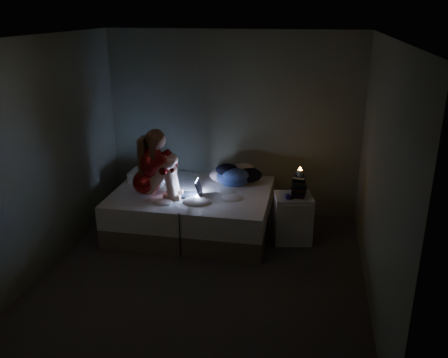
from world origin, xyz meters
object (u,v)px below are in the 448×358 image
(bed, at_px, (193,210))
(nightstand, at_px, (293,218))
(phone, at_px, (288,197))
(laptop, at_px, (188,187))
(candle, at_px, (300,174))
(woman, at_px, (146,163))

(bed, relative_size, nightstand, 3.31)
(nightstand, relative_size, phone, 4.44)
(laptop, relative_size, candle, 4.14)
(nightstand, height_order, candle, candle)
(laptop, xyz_separation_m, nightstand, (1.35, 0.12, -0.37))
(woman, relative_size, phone, 6.42)
(laptop, bearing_deg, woman, -173.66)
(phone, bearing_deg, laptop, 167.72)
(laptop, bearing_deg, phone, -0.81)
(nightstand, distance_m, candle, 0.61)
(nightstand, bearing_deg, bed, 166.43)
(bed, bearing_deg, laptop, -91.67)
(laptop, height_order, nightstand, laptop)
(candle, bearing_deg, woman, -173.62)
(laptop, xyz_separation_m, candle, (1.41, 0.12, 0.24))
(candle, distance_m, phone, 0.33)
(bed, bearing_deg, candle, -2.40)
(candle, bearing_deg, bed, 177.60)
(laptop, bearing_deg, bed, 84.68)
(woman, bearing_deg, laptop, 6.27)
(woman, bearing_deg, nightstand, 2.69)
(woman, distance_m, nightstand, 2.01)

